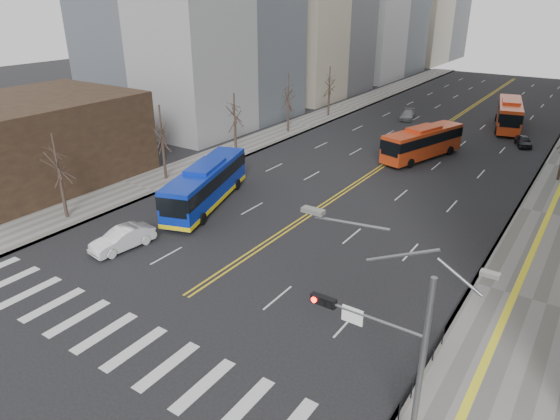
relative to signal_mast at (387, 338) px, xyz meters
The scene contains 15 objects.
ground 14.73m from the signal_mast, behind, with size 220.00×220.00×0.00m, color black.
sidewalk_left 52.80m from the signal_mast, 125.14° to the left, with size 5.00×130.00×0.15m, color slate.
crosswalk 14.73m from the signal_mast, behind, with size 26.70×4.00×0.01m.
centerline 54.98m from the signal_mast, 104.56° to the left, with size 0.55×100.00×0.01m.
storefront 41.01m from the signal_mast, 165.92° to the left, with size 14.00×18.00×8.00m.
signal_mast is the anchor object (origin of this frame).
pedestrian_railing 5.71m from the signal_mast, 82.40° to the left, with size 0.06×6.06×1.02m.
street_trees 38.71m from the signal_mast, 122.76° to the left, with size 35.20×47.20×7.60m.
blue_bus 26.82m from the signal_mast, 146.72° to the left, with size 6.48×12.73×3.64m.
red_bus_near 39.43m from the signal_mast, 106.75° to the left, with size 5.74×11.51×3.56m.
red_bus_far 57.69m from the signal_mast, 96.23° to the left, with size 5.24×12.41×3.81m.
car_white 22.75m from the signal_mast, 166.91° to the left, with size 1.64×4.70×1.55m, color silver.
car_dark_mid 49.34m from the signal_mast, 93.30° to the left, with size 1.49×3.70×1.26m, color black.
car_silver 58.31m from the signal_mast, 109.47° to the left, with size 1.78×4.37×1.27m, color gray.
car_dark_far 58.06m from the signal_mast, 96.02° to the left, with size 2.07×4.50×1.25m, color black.
Camera 1 is at (18.97, -13.02, 16.87)m, focal length 32.00 mm.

